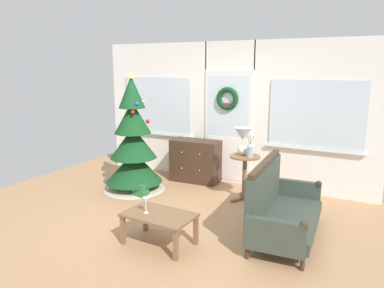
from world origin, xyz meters
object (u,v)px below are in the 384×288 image
at_px(christmas_tree, 133,148).
at_px(wine_glass, 146,202).
at_px(settee_sofa, 278,207).
at_px(flower_vase, 250,150).
at_px(dresser_cabinet, 196,161).
at_px(gift_box, 141,190).
at_px(side_table, 245,169).
at_px(coffee_table, 159,218).
at_px(table_lamp, 243,137).

bearing_deg(christmas_tree, wine_glass, -49.43).
height_order(settee_sofa, flower_vase, flower_vase).
height_order(dresser_cabinet, wine_glass, dresser_cabinet).
distance_m(flower_vase, gift_box, 1.92).
distance_m(settee_sofa, flower_vase, 1.27).
bearing_deg(dresser_cabinet, settee_sofa, -37.77).
bearing_deg(side_table, gift_box, -157.74).
bearing_deg(gift_box, settee_sofa, -8.63).
bearing_deg(christmas_tree, flower_vase, 9.87).
xyz_separation_m(christmas_tree, flower_vase, (1.97, 0.34, 0.10)).
xyz_separation_m(dresser_cabinet, coffee_table, (0.76, -2.43, -0.05)).
height_order(side_table, coffee_table, side_table).
bearing_deg(wine_glass, coffee_table, 18.46).
bearing_deg(table_lamp, dresser_cabinet, 156.41).
height_order(dresser_cabinet, settee_sofa, settee_sofa).
bearing_deg(coffee_table, side_table, 78.78).
relative_size(christmas_tree, side_table, 2.80).
xyz_separation_m(coffee_table, gift_box, (-1.19, 1.28, -0.23)).
relative_size(christmas_tree, coffee_table, 2.36).
bearing_deg(flower_vase, gift_box, -160.76).
bearing_deg(coffee_table, flower_vase, 75.51).
xyz_separation_m(dresser_cabinet, settee_sofa, (1.96, -1.52, -0.01)).
relative_size(christmas_tree, wine_glass, 10.47).
relative_size(side_table, flower_vase, 2.08).
height_order(side_table, table_lamp, table_lamp).
distance_m(dresser_cabinet, settee_sofa, 2.48).
distance_m(table_lamp, coffee_table, 2.10).
xyz_separation_m(coffee_table, wine_glass, (-0.15, -0.05, 0.20)).
bearing_deg(gift_box, flower_vase, 19.24).
height_order(settee_sofa, gift_box, settee_sofa).
bearing_deg(wine_glass, gift_box, 127.99).
bearing_deg(christmas_tree, table_lamp, 13.74).
distance_m(coffee_table, gift_box, 1.76).
relative_size(table_lamp, gift_box, 2.07).
bearing_deg(dresser_cabinet, side_table, -24.17).
bearing_deg(flower_vase, christmas_tree, -170.13).
relative_size(settee_sofa, side_table, 2.23).
height_order(dresser_cabinet, gift_box, dresser_cabinet).
bearing_deg(table_lamp, side_table, -33.69).
relative_size(christmas_tree, table_lamp, 4.64).
relative_size(dresser_cabinet, coffee_table, 1.06).
bearing_deg(settee_sofa, table_lamp, 129.92).
bearing_deg(side_table, dresser_cabinet, 155.83).
bearing_deg(gift_box, wine_glass, -52.01).
xyz_separation_m(side_table, wine_glass, (-0.53, -1.97, 0.02)).
distance_m(dresser_cabinet, gift_box, 1.26).
relative_size(table_lamp, coffee_table, 0.51).
bearing_deg(gift_box, christmas_tree, 141.85).
distance_m(christmas_tree, dresser_cabinet, 1.22).
bearing_deg(dresser_cabinet, flower_vase, -24.75).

